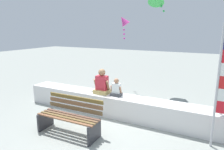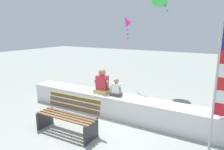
% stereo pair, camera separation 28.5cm
% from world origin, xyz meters
% --- Properties ---
extents(ground_plane, '(40.00, 40.00, 0.00)m').
position_xyz_m(ground_plane, '(0.00, 0.00, 0.00)').
color(ground_plane, gray).
extents(seawall_ledge, '(6.05, 0.64, 0.61)m').
position_xyz_m(seawall_ledge, '(0.00, 0.94, 0.31)').
color(seawall_ledge, silver).
rests_on(seawall_ledge, ground).
extents(park_bench, '(1.60, 0.64, 0.88)m').
position_xyz_m(park_bench, '(-0.48, -0.54, 0.42)').
color(park_bench, brown).
rests_on(park_bench, ground).
extents(person_adult, '(0.49, 0.36, 0.75)m').
position_xyz_m(person_adult, '(-0.43, 0.93, 0.91)').
color(person_adult, tan).
rests_on(person_adult, seawall_ledge).
extents(person_child, '(0.34, 0.25, 0.52)m').
position_xyz_m(person_child, '(0.05, 0.93, 0.82)').
color(person_child, '#3A3F44').
rests_on(person_child, seawall_ledge).
extents(flag_banner, '(0.36, 0.05, 2.64)m').
position_xyz_m(flag_banner, '(2.73, 0.40, 1.55)').
color(flag_banner, '#B7B7BC').
rests_on(flag_banner, ground).
extents(kite_magenta, '(0.59, 0.67, 1.01)m').
position_xyz_m(kite_magenta, '(-0.95, 3.60, 2.84)').
color(kite_magenta, '#DB3D9E').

